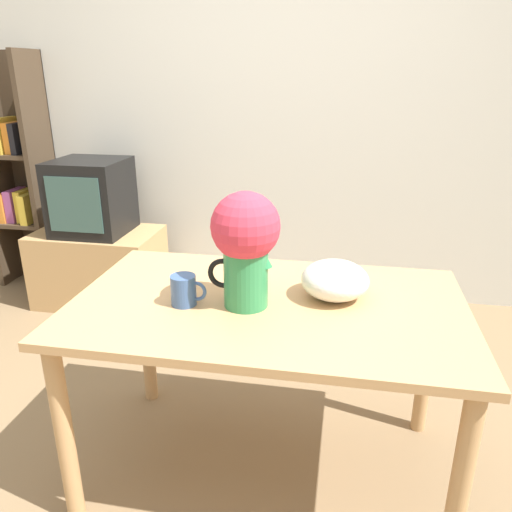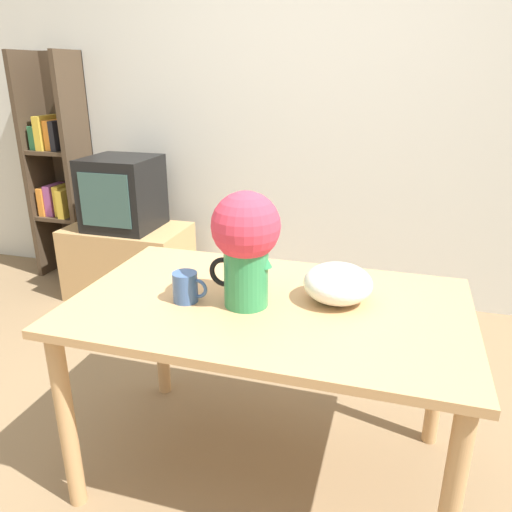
% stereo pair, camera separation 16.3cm
% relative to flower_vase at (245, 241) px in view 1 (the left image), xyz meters
% --- Properties ---
extents(ground_plane, '(12.00, 12.00, 0.00)m').
position_rel_flower_vase_xyz_m(ground_plane, '(-0.15, -0.07, -0.96)').
color(ground_plane, '#7F6647').
extents(wall_back, '(8.00, 0.05, 2.60)m').
position_rel_flower_vase_xyz_m(wall_back, '(-0.15, 1.77, 0.34)').
color(wall_back, silver).
rests_on(wall_back, ground_plane).
extents(table, '(1.35, 0.82, 0.72)m').
position_rel_flower_vase_xyz_m(table, '(0.07, 0.04, -0.33)').
color(table, tan).
rests_on(table, ground_plane).
extents(flower_vase, '(0.24, 0.23, 0.39)m').
position_rel_flower_vase_xyz_m(flower_vase, '(0.00, 0.00, 0.00)').
color(flower_vase, '#2D844C').
rests_on(flower_vase, table).
extents(coffee_mug, '(0.12, 0.09, 0.11)m').
position_rel_flower_vase_xyz_m(coffee_mug, '(-0.21, -0.03, -0.18)').
color(coffee_mug, '#385689').
rests_on(coffee_mug, table).
extents(white_bowl, '(0.24, 0.24, 0.13)m').
position_rel_flower_vase_xyz_m(white_bowl, '(0.29, 0.12, -0.16)').
color(white_bowl, silver).
rests_on(white_bowl, table).
extents(tv_stand, '(0.79, 0.48, 0.49)m').
position_rel_flower_vase_xyz_m(tv_stand, '(-1.28, 1.35, -0.71)').
color(tv_stand, tan).
rests_on(tv_stand, ground_plane).
extents(tv_set, '(0.44, 0.43, 0.47)m').
position_rel_flower_vase_xyz_m(tv_set, '(-1.28, 1.35, -0.23)').
color(tv_set, black).
rests_on(tv_set, tv_stand).
extents(bookshelf, '(0.39, 0.31, 1.61)m').
position_rel_flower_vase_xyz_m(bookshelf, '(-1.94, 1.61, -0.16)').
color(bookshelf, '#423323').
rests_on(bookshelf, ground_plane).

